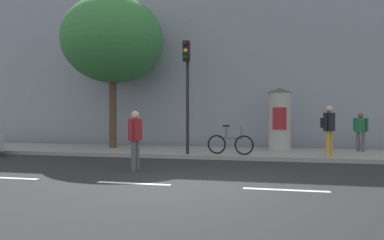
# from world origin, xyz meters

# --- Properties ---
(ground_plane) EXTENTS (80.00, 80.00, 0.00)m
(ground_plane) POSITION_xyz_m (0.00, 0.00, 0.00)
(ground_plane) COLOR #232326
(sidewalk_curb) EXTENTS (36.00, 4.00, 0.15)m
(sidewalk_curb) POSITION_xyz_m (0.00, 7.00, 0.07)
(sidewalk_curb) COLOR gray
(sidewalk_curb) RESTS_ON ground_plane
(lane_markings) EXTENTS (25.80, 0.16, 0.01)m
(lane_markings) POSITION_xyz_m (-0.00, 0.00, 0.00)
(lane_markings) COLOR silver
(lane_markings) RESTS_ON ground_plane
(building_backdrop) EXTENTS (36.00, 5.00, 9.22)m
(building_backdrop) POSITION_xyz_m (0.00, 12.00, 4.61)
(building_backdrop) COLOR gray
(building_backdrop) RESTS_ON ground_plane
(traffic_light) EXTENTS (0.24, 0.45, 4.20)m
(traffic_light) POSITION_xyz_m (-1.71, 5.24, 2.98)
(traffic_light) COLOR black
(traffic_light) RESTS_ON sidewalk_curb
(poster_column) EXTENTS (1.02, 1.02, 2.62)m
(poster_column) POSITION_xyz_m (1.67, 7.80, 1.48)
(poster_column) COLOR #9E9B93
(poster_column) RESTS_ON sidewalk_curb
(street_tree) EXTENTS (4.58, 4.58, 6.82)m
(street_tree) POSITION_xyz_m (-5.68, 7.38, 5.02)
(street_tree) COLOR #4C3826
(street_tree) RESTS_ON sidewalk_curb
(pedestrian_in_dark_shirt) EXTENTS (0.30, 0.55, 1.72)m
(pedestrian_in_dark_shirt) POSITION_xyz_m (-2.45, 1.96, 1.00)
(pedestrian_in_dark_shirt) COLOR #4C4C51
(pedestrian_in_dark_shirt) RESTS_ON ground_plane
(pedestrian_near_pole) EXTENTS (0.52, 0.41, 1.57)m
(pedestrian_near_pole) POSITION_xyz_m (4.86, 7.92, 1.06)
(pedestrian_near_pole) COLOR #4C4C51
(pedestrian_near_pole) RESTS_ON sidewalk_curb
(pedestrian_with_backpack) EXTENTS (0.50, 0.50, 1.78)m
(pedestrian_with_backpack) POSITION_xyz_m (3.32, 5.59, 1.21)
(pedestrian_with_backpack) COLOR #B78C33
(pedestrian_with_backpack) RESTS_ON sidewalk_curb
(bicycle_leaning) EXTENTS (1.76, 0.34, 1.09)m
(bicycle_leaning) POSITION_xyz_m (-0.14, 5.58, 0.54)
(bicycle_leaning) COLOR black
(bicycle_leaning) RESTS_ON sidewalk_curb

